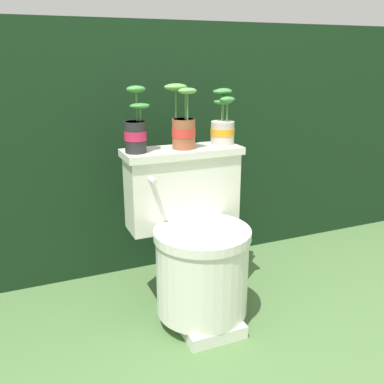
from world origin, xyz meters
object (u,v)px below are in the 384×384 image
potted_plant_left (136,130)px  toilet (195,245)px  potted_plant_midleft (183,125)px  potted_plant_middle (223,123)px

potted_plant_left → toilet: bearing=-34.6°
toilet → potted_plant_midleft: (0.00, 0.13, 0.47)m
toilet → potted_plant_middle: (0.19, 0.16, 0.46)m
potted_plant_left → potted_plant_middle: 0.39m
toilet → potted_plant_left: bearing=145.4°
toilet → potted_plant_midleft: bearing=89.2°
potted_plant_left → potted_plant_middle: (0.39, 0.03, 0.00)m
toilet → potted_plant_left: 0.52m
potted_plant_midleft → potted_plant_middle: potted_plant_midleft is taller
potted_plant_midleft → potted_plant_middle: size_ratio=1.11×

